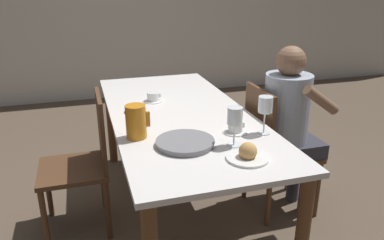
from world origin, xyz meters
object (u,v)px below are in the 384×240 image
(teacup_near_person, at_px, (235,128))
(bread_plate, at_px, (248,154))
(wine_glass_water, at_px, (265,106))
(red_pitcher, at_px, (136,121))
(teacup_across, at_px, (153,98))
(person_seated, at_px, (290,118))
(chair_opposite, at_px, (84,160))
(wine_glass_juice, at_px, (235,118))
(serving_tray, at_px, (185,143))
(chair_person_side, at_px, (273,147))

(teacup_near_person, relative_size, bread_plate, 0.67)
(wine_glass_water, bearing_deg, red_pitcher, 168.21)
(teacup_across, bearing_deg, person_seated, -29.25)
(chair_opposite, distance_m, teacup_across, 0.64)
(wine_glass_juice, distance_m, teacup_near_person, 0.22)
(red_pitcher, distance_m, bread_plate, 0.63)
(teacup_near_person, bearing_deg, chair_opposite, 152.27)
(teacup_across, relative_size, bread_plate, 0.67)
(red_pitcher, height_order, bread_plate, red_pitcher)
(person_seated, relative_size, teacup_across, 8.47)
(wine_glass_water, relative_size, wine_glass_juice, 1.03)
(wine_glass_juice, bearing_deg, teacup_across, 106.49)
(teacup_near_person, height_order, serving_tray, teacup_near_person)
(wine_glass_water, bearing_deg, serving_tray, -176.31)
(teacup_across, distance_m, bread_plate, 1.06)
(chair_opposite, relative_size, red_pitcher, 4.86)
(teacup_across, relative_size, serving_tray, 0.45)
(red_pitcher, bearing_deg, bread_plate, -41.49)
(person_seated, xyz_separation_m, wine_glass_juice, (-0.57, -0.40, 0.21))
(person_seated, distance_m, wine_glass_juice, 0.73)
(bread_plate, bearing_deg, chair_person_side, 51.00)
(chair_opposite, relative_size, teacup_near_person, 6.53)
(chair_opposite, distance_m, bread_plate, 1.12)
(wine_glass_juice, bearing_deg, chair_opposite, 141.65)
(chair_person_side, relative_size, wine_glass_juice, 4.33)
(wine_glass_juice, bearing_deg, red_pitcher, 151.88)
(person_seated, distance_m, bread_plate, 0.81)
(chair_opposite, bearing_deg, bread_plate, -135.15)
(person_seated, bearing_deg, red_pitcher, -81.94)
(chair_person_side, xyz_separation_m, serving_tray, (-0.73, -0.36, 0.28))
(chair_person_side, relative_size, bread_plate, 4.37)
(wine_glass_water, distance_m, wine_glass_juice, 0.25)
(red_pitcher, bearing_deg, teacup_near_person, -9.12)
(person_seated, relative_size, wine_glass_water, 5.48)
(person_seated, distance_m, serving_tray, 0.88)
(wine_glass_juice, xyz_separation_m, teacup_near_person, (0.08, 0.16, -0.13))
(person_seated, relative_size, red_pitcher, 6.31)
(bread_plate, bearing_deg, chair_opposite, 134.85)
(chair_opposite, distance_m, wine_glass_juice, 1.06)
(chair_opposite, height_order, wine_glass_juice, wine_glass_juice)
(chair_opposite, bearing_deg, red_pitcher, -140.13)
(person_seated, bearing_deg, chair_person_side, -112.47)
(wine_glass_water, relative_size, teacup_across, 1.55)
(teacup_near_person, bearing_deg, wine_glass_water, -21.05)
(bread_plate, bearing_deg, teacup_near_person, 77.23)
(chair_person_side, xyz_separation_m, wine_glass_juice, (-0.49, -0.43, 0.42))
(teacup_across, bearing_deg, red_pitcher, -109.07)
(red_pitcher, bearing_deg, wine_glass_water, -11.79)
(wine_glass_water, bearing_deg, bread_plate, -129.48)
(chair_opposite, bearing_deg, wine_glass_water, -116.77)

